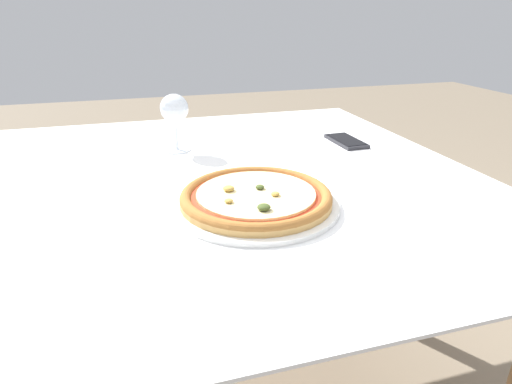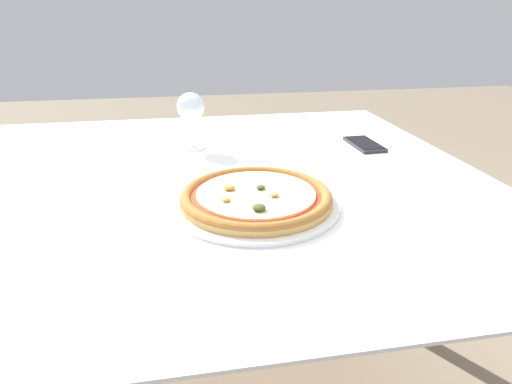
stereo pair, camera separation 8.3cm
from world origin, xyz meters
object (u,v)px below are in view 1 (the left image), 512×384
(wine_glass_far_left, at_px, (174,110))
(cell_phone, at_px, (346,141))
(pizza_plate, at_px, (256,198))
(dining_table, at_px, (173,209))

(wine_glass_far_left, distance_m, cell_phone, 0.49)
(pizza_plate, distance_m, wine_glass_far_left, 0.43)
(dining_table, relative_size, cell_phone, 9.67)
(pizza_plate, bearing_deg, wine_glass_far_left, 104.80)
(pizza_plate, relative_size, cell_phone, 2.23)
(wine_glass_far_left, bearing_deg, cell_phone, -7.42)
(dining_table, bearing_deg, pizza_plate, -51.63)
(pizza_plate, bearing_deg, dining_table, 128.37)
(wine_glass_far_left, bearing_deg, pizza_plate, -75.20)
(dining_table, bearing_deg, cell_phone, 16.73)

